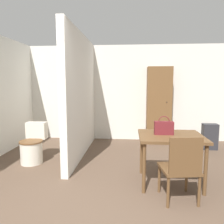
# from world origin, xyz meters

# --- Properties ---
(wall_back) EXTENTS (5.77, 0.12, 2.50)m
(wall_back) POSITION_xyz_m (0.00, 3.83, 1.25)
(wall_back) COLOR silver
(wall_back) RESTS_ON ground_plane
(partition_wall) EXTENTS (0.12, 2.60, 2.50)m
(partition_wall) POSITION_xyz_m (-0.72, 2.47, 1.25)
(partition_wall) COLOR silver
(partition_wall) RESTS_ON ground_plane
(dining_table) EXTENTS (0.94, 0.80, 0.75)m
(dining_table) POSITION_xyz_m (0.91, 1.18, 0.65)
(dining_table) COLOR brown
(dining_table) RESTS_ON ground_plane
(wooden_chair) EXTENTS (0.51, 0.51, 0.88)m
(wooden_chair) POSITION_xyz_m (0.95, 0.64, 0.47)
(wooden_chair) COLOR brown
(wooden_chair) RESTS_ON ground_plane
(toilet) EXTENTS (0.43, 0.58, 0.74)m
(toilet) POSITION_xyz_m (-1.55, 1.89, 0.31)
(toilet) COLOR silver
(toilet) RESTS_ON ground_plane
(handbag) EXTENTS (0.28, 0.10, 0.28)m
(handbag) POSITION_xyz_m (0.81, 1.21, 0.85)
(handbag) COLOR maroon
(handbag) RESTS_ON dining_table
(wooden_cabinet) EXTENTS (0.60, 0.41, 1.92)m
(wooden_cabinet) POSITION_xyz_m (1.04, 3.56, 0.96)
(wooden_cabinet) COLOR brown
(wooden_cabinet) RESTS_ON ground_plane
(space_heater) EXTENTS (0.33, 0.20, 0.59)m
(space_heater) POSITION_xyz_m (2.14, 3.02, 0.30)
(space_heater) COLOR #2D2D33
(space_heater) RESTS_ON ground_plane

